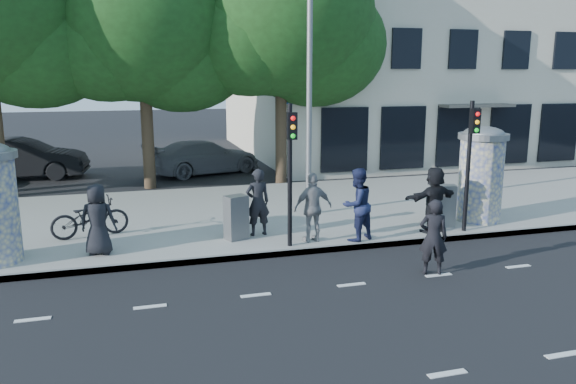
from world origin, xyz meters
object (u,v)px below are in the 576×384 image
object	(u,v)px
cabinet_right	(445,205)
car_right	(204,157)
bicycle	(90,217)
traffic_pole_far	(470,153)
car_mid	(22,159)
man_road	(433,237)
ped_e	(313,208)
cabinet_left	(236,217)
ped_b	(258,202)
street_lamp	(310,52)
ped_f	(434,200)
traffic_pole_near	(291,161)
ad_column_right	(481,172)
ped_c	(357,205)
ped_a	(98,219)

from	to	relation	value
cabinet_right	car_right	bearing A→B (deg)	134.21
bicycle	cabinet_right	size ratio (longest dim) A/B	1.69
cabinet_right	car_right	size ratio (longest dim) A/B	0.23
traffic_pole_far	car_mid	world-z (taller)	traffic_pole_far
cabinet_right	car_mid	distance (m)	16.99
man_road	car_mid	world-z (taller)	same
man_road	car_right	world-z (taller)	man_road
bicycle	man_road	bearing A→B (deg)	-135.07
ped_e	cabinet_left	world-z (taller)	ped_e
ped_b	ped_e	bearing A→B (deg)	135.85
street_lamp	cabinet_left	distance (m)	5.16
ped_e	man_road	size ratio (longest dim) A/B	1.05
ped_e	car_mid	world-z (taller)	ped_e
bicycle	ped_f	bearing A→B (deg)	-116.21
bicycle	traffic_pole_near	bearing A→B (deg)	-128.45
ad_column_right	ped_c	size ratio (longest dim) A/B	1.46
ad_column_right	ped_e	xyz separation A→B (m)	(-5.16, -0.67, -0.53)
ad_column_right	ped_b	xyz separation A→B (m)	(-6.33, 0.26, -0.52)
ped_b	street_lamp	bearing A→B (deg)	-144.65
traffic_pole_far	bicycle	size ratio (longest dim) A/B	1.78
traffic_pole_near	cabinet_left	xyz separation A→B (m)	(-1.13, 0.97, -1.52)
ped_b	man_road	distance (m)	4.58
ad_column_right	traffic_pole_far	bearing A→B (deg)	-137.79
cabinet_left	cabinet_right	size ratio (longest dim) A/B	0.98
car_mid	man_road	bearing A→B (deg)	-139.19
traffic_pole_near	street_lamp	size ratio (longest dim) A/B	0.42
ped_e	man_road	bearing A→B (deg)	119.46
ad_column_right	traffic_pole_near	bearing A→B (deg)	-171.11
ped_f	cabinet_right	world-z (taller)	ped_f
street_lamp	ped_a	bearing A→B (deg)	-159.15
ad_column_right	ped_a	xyz separation A→B (m)	(-10.18, -0.27, -0.56)
ped_b	ped_a	bearing A→B (deg)	2.11
man_road	ad_column_right	bearing A→B (deg)	-113.51
traffic_pole_near	bicycle	world-z (taller)	traffic_pole_near
car_right	man_road	bearing A→B (deg)	172.35
ad_column_right	ped_f	xyz separation A→B (m)	(-1.85, -0.70, -0.52)
ped_b	cabinet_right	size ratio (longest dim) A/B	1.53
bicycle	cabinet_right	world-z (taller)	cabinet_right
bicycle	cabinet_left	xyz separation A→B (m)	(3.53, -1.23, 0.06)
cabinet_left	car_mid	world-z (taller)	car_mid
ped_e	ped_f	distance (m)	3.31
car_mid	ped_e	bearing A→B (deg)	-139.52
ped_e	car_right	bearing A→B (deg)	-91.42
ped_b	car_right	distance (m)	10.27
ped_c	ped_a	bearing A→B (deg)	-28.32
ad_column_right	ped_e	distance (m)	5.23
traffic_pole_near	man_road	bearing A→B (deg)	-42.03
ped_f	car_mid	xyz separation A→B (m)	(-11.74, 12.11, -0.19)
ped_e	bicycle	bearing A→B (deg)	-27.64
traffic_pole_near	car_right	distance (m)	11.54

